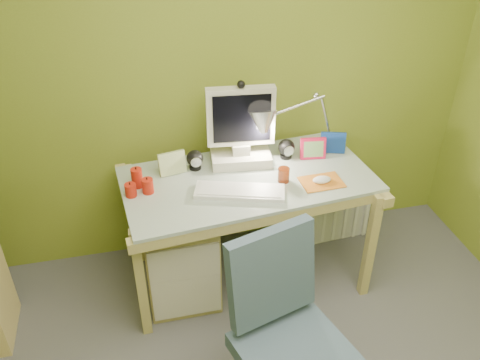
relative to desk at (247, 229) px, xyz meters
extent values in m
cube|color=olive|center=(-0.09, 0.42, 0.83)|extent=(3.20, 0.01, 2.40)
cube|color=white|center=(-0.08, -0.14, 0.38)|extent=(0.50, 0.28, 0.02)
cube|color=#C66D1E|center=(0.38, -0.14, 0.37)|extent=(0.23, 0.17, 0.01)
ellipsoid|color=white|center=(0.38, -0.14, 0.39)|extent=(0.11, 0.08, 0.03)
cylinder|color=maroon|center=(0.18, -0.08, 0.41)|extent=(0.07, 0.07, 0.08)
cube|color=#CF1642|center=(0.42, 0.12, 0.43)|extent=(0.15, 0.04, 0.13)
cube|color=navy|center=(0.56, 0.16, 0.43)|extent=(0.15, 0.06, 0.13)
cube|color=#C1D491|center=(-0.40, 0.14, 0.43)|extent=(0.15, 0.05, 0.13)
cube|color=silver|center=(0.68, 0.28, -0.15)|extent=(0.46, 0.21, 0.45)
camera|label=1|loc=(-0.58, -2.28, 1.91)|focal=38.00mm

